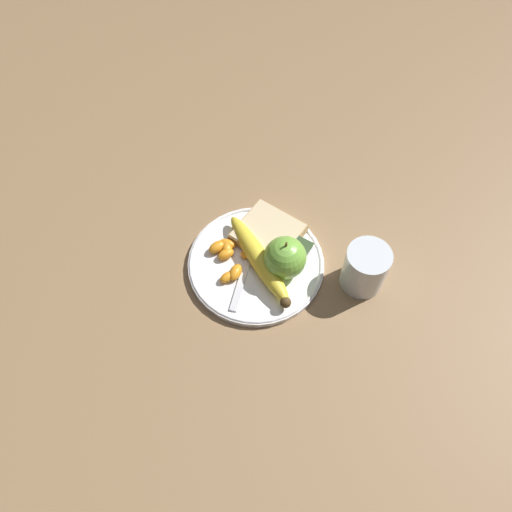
# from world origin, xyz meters

# --- Properties ---
(ground_plane) EXTENTS (3.00, 3.00, 0.00)m
(ground_plane) POSITION_xyz_m (0.00, 0.00, 0.00)
(ground_plane) COLOR olive
(plate) EXTENTS (0.24, 0.24, 0.01)m
(plate) POSITION_xyz_m (0.00, 0.00, 0.01)
(plate) COLOR white
(plate) RESTS_ON ground_plane
(juice_glass) EXTENTS (0.07, 0.07, 0.09)m
(juice_glass) POSITION_xyz_m (-0.17, -0.07, 0.04)
(juice_glass) COLOR silver
(juice_glass) RESTS_ON ground_plane
(apple) EXTENTS (0.07, 0.07, 0.08)m
(apple) POSITION_xyz_m (-0.05, -0.01, 0.05)
(apple) COLOR #72B23D
(apple) RESTS_ON plate
(banana) EXTENTS (0.19, 0.13, 0.03)m
(banana) POSITION_xyz_m (-0.01, 0.00, 0.03)
(banana) COLOR yellow
(banana) RESTS_ON plate
(bread_slice) EXTENTS (0.11, 0.11, 0.02)m
(bread_slice) POSITION_xyz_m (0.01, -0.06, 0.02)
(bread_slice) COLOR #AB8751
(bread_slice) RESTS_ON plate
(fork) EXTENTS (0.07, 0.16, 0.00)m
(fork) POSITION_xyz_m (0.01, 0.01, 0.01)
(fork) COLOR silver
(fork) RESTS_ON plate
(jam_packet) EXTENTS (0.05, 0.04, 0.02)m
(jam_packet) POSITION_xyz_m (-0.05, -0.06, 0.02)
(jam_packet) COLOR silver
(jam_packet) RESTS_ON plate
(orange_segment_0) EXTENTS (0.02, 0.04, 0.02)m
(orange_segment_0) POSITION_xyz_m (0.02, 0.04, 0.02)
(orange_segment_0) COLOR orange
(orange_segment_0) RESTS_ON plate
(orange_segment_1) EXTENTS (0.04, 0.03, 0.02)m
(orange_segment_1) POSITION_xyz_m (0.06, -0.00, 0.02)
(orange_segment_1) COLOR orange
(orange_segment_1) RESTS_ON plate
(orange_segment_2) EXTENTS (0.03, 0.03, 0.02)m
(orange_segment_2) POSITION_xyz_m (0.05, 0.02, 0.02)
(orange_segment_2) COLOR orange
(orange_segment_2) RESTS_ON plate
(orange_segment_3) EXTENTS (0.03, 0.04, 0.02)m
(orange_segment_3) POSITION_xyz_m (0.02, -0.01, 0.02)
(orange_segment_3) COLOR orange
(orange_segment_3) RESTS_ON plate
(orange_segment_4) EXTENTS (0.03, 0.04, 0.02)m
(orange_segment_4) POSITION_xyz_m (0.07, 0.01, 0.02)
(orange_segment_4) COLOR orange
(orange_segment_4) RESTS_ON plate
(orange_segment_5) EXTENTS (0.03, 0.03, 0.02)m
(orange_segment_5) POSITION_xyz_m (0.02, 0.05, 0.02)
(orange_segment_5) COLOR orange
(orange_segment_5) RESTS_ON plate
(orange_segment_6) EXTENTS (0.03, 0.04, 0.02)m
(orange_segment_6) POSITION_xyz_m (0.06, 0.01, 0.02)
(orange_segment_6) COLOR orange
(orange_segment_6) RESTS_ON plate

